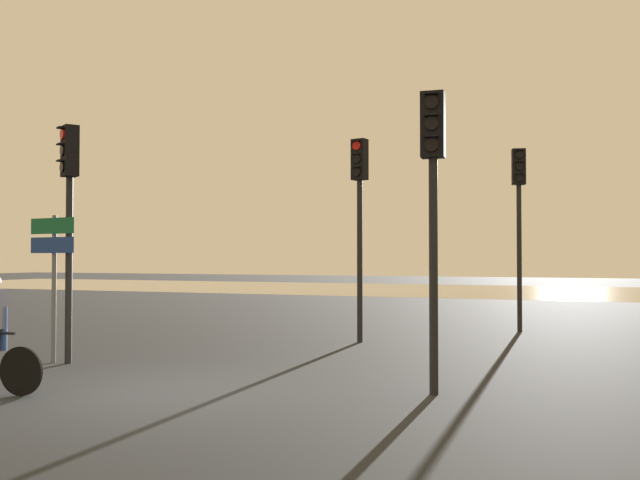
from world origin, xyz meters
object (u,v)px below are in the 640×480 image
(traffic_light_near_right, at_px, (433,183))
(traffic_light_far_right, at_px, (519,205))
(traffic_light_center, at_px, (360,201))
(traffic_light_near_left, at_px, (69,197))
(direction_sign_post, at_px, (53,261))

(traffic_light_near_right, height_order, traffic_light_far_right, traffic_light_far_right)
(traffic_light_center, distance_m, traffic_light_near_left, 6.13)
(traffic_light_far_right, xyz_separation_m, direction_sign_post, (-7.02, -8.45, -1.37))
(traffic_light_near_left, bearing_deg, direction_sign_post, 38.69)
(traffic_light_near_left, relative_size, traffic_light_far_right, 0.91)
(traffic_light_far_right, relative_size, direction_sign_post, 1.76)
(traffic_light_center, xyz_separation_m, traffic_light_far_right, (2.99, 3.54, 0.07))
(traffic_light_near_left, relative_size, traffic_light_near_right, 1.02)
(traffic_light_near_left, height_order, traffic_light_near_right, traffic_light_near_left)
(traffic_light_center, relative_size, traffic_light_near_left, 1.07)
(traffic_light_center, height_order, traffic_light_far_right, traffic_light_far_right)
(traffic_light_near_right, relative_size, traffic_light_far_right, 0.90)
(traffic_light_near_left, distance_m, direction_sign_post, 1.16)
(direction_sign_post, bearing_deg, traffic_light_center, -120.85)
(traffic_light_center, relative_size, traffic_light_far_right, 0.97)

